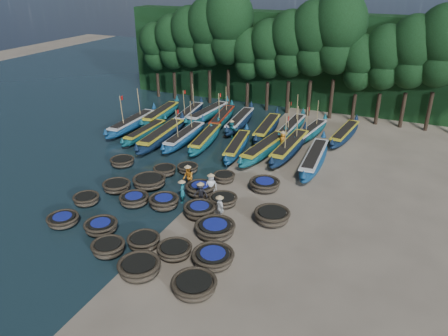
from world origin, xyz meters
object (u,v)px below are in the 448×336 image
at_px(long_boat_9, 161,114).
at_px(long_boat_14, 267,128).
at_px(coracle_14, 215,229).
at_px(coracle_17, 200,189).
at_px(coracle_19, 272,216).
at_px(coracle_13, 200,210).
at_px(coracle_3, 139,268).
at_px(long_boat_5, 237,146).
at_px(coracle_5, 63,220).
at_px(coracle_20, 122,162).
at_px(long_boat_0, 132,123).
at_px(long_boat_2, 162,136).
at_px(long_boat_4, 206,139).
at_px(coracle_22, 188,168).
at_px(coracle_6, 101,226).
at_px(long_boat_7, 290,147).
at_px(coracle_12, 164,202).
at_px(coracle_24, 265,185).
at_px(fisherman_0, 211,185).
at_px(long_boat_8, 314,159).
at_px(long_boat_13, 240,121).
at_px(coracle_16, 149,182).
at_px(fisherman_4, 220,207).
at_px(coracle_10, 86,199).
at_px(fisherman_3, 201,193).
at_px(long_boat_1, 146,132).
at_px(coracle_4, 194,286).
at_px(coracle_9, 213,257).
at_px(long_boat_6, 265,148).
at_px(long_boat_10, 189,114).
at_px(long_boat_17, 345,134).
at_px(coracle_8, 175,250).
at_px(coracle_11, 134,199).
at_px(coracle_18, 223,200).
at_px(fisherman_5, 232,129).
at_px(long_boat_12, 222,118).
at_px(fisherman_1, 182,190).
at_px(long_boat_15, 291,127).
at_px(coracle_2, 108,248).
at_px(coracle_7, 144,241).
at_px(coracle_21, 165,170).
at_px(fisherman_2, 188,177).

height_order(long_boat_9, long_boat_14, long_boat_9).
bearing_deg(coracle_14, coracle_17, 126.46).
bearing_deg(coracle_19, coracle_13, -165.06).
height_order(coracle_3, long_boat_5, long_boat_5).
height_order(coracle_5, coracle_20, coracle_20).
relative_size(coracle_20, long_boat_0, 0.25).
distance_m(long_boat_2, long_boat_4, 3.99).
bearing_deg(coracle_22, coracle_3, -73.17).
height_order(coracle_6, coracle_19, coracle_19).
bearing_deg(coracle_5, long_boat_7, 60.00).
distance_m(coracle_12, coracle_24, 7.22).
bearing_deg(fisherman_0, long_boat_8, 36.97).
height_order(coracle_19, long_boat_13, long_boat_13).
bearing_deg(coracle_16, fisherman_4, -17.31).
distance_m(long_boat_0, fisherman_4, 18.82).
height_order(coracle_10, fisherman_3, fisherman_3).
bearing_deg(long_boat_4, long_boat_0, 167.14).
bearing_deg(long_boat_1, coracle_6, -66.35).
distance_m(coracle_4, coracle_9, 2.38).
relative_size(coracle_20, long_boat_6, 0.26).
xyz_separation_m(long_boat_2, fisherman_0, (8.42, -7.40, 0.26)).
bearing_deg(long_boat_10, long_boat_17, -5.38).
height_order(coracle_8, coracle_12, coracle_12).
distance_m(coracle_11, long_boat_13, 17.37).
bearing_deg(long_boat_5, coracle_14, -82.24).
distance_m(coracle_18, long_boat_17, 16.43).
relative_size(coracle_4, long_boat_17, 0.31).
height_order(coracle_13, fisherman_3, fisherman_3).
bearing_deg(long_boat_7, coracle_10, -123.06).
bearing_deg(coracle_16, long_boat_5, 69.55).
bearing_deg(fisherman_5, coracle_20, 94.93).
bearing_deg(coracle_8, coracle_13, 98.31).
xyz_separation_m(coracle_4, long_boat_6, (-2.50, 17.51, 0.16)).
bearing_deg(coracle_20, long_boat_12, 77.12).
distance_m(long_boat_1, fisherman_1, 13.02).
bearing_deg(long_boat_15, coracle_6, -103.54).
bearing_deg(long_boat_0, fisherman_1, -44.98).
distance_m(coracle_5, coracle_18, 10.02).
bearing_deg(coracle_2, coracle_7, 43.90).
bearing_deg(long_boat_14, fisherman_0, -92.68).
relative_size(coracle_4, long_boat_9, 0.28).
distance_m(coracle_21, long_boat_10, 13.49).
bearing_deg(long_boat_13, coracle_21, -99.37).
distance_m(long_boat_0, long_boat_5, 11.51).
bearing_deg(fisherman_2, coracle_18, 23.99).
bearing_deg(long_boat_0, long_boat_12, 33.69).
distance_m(coracle_24, fisherman_3, 4.81).
bearing_deg(coracle_13, coracle_6, -138.90).
relative_size(coracle_21, long_boat_7, 0.22).
relative_size(long_boat_0, long_boat_9, 1.02).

